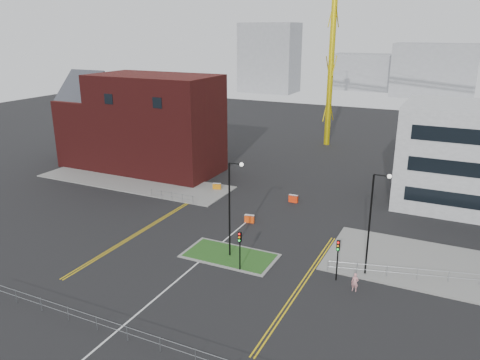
# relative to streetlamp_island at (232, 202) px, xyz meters

# --- Properties ---
(ground) EXTENTS (200.00, 200.00, 0.00)m
(ground) POSITION_rel_streetlamp_island_xyz_m (-2.22, -8.00, -5.41)
(ground) COLOR black
(ground) RESTS_ON ground
(pavement_left) EXTENTS (28.00, 8.00, 0.12)m
(pavement_left) POSITION_rel_streetlamp_island_xyz_m (-22.22, 14.00, -5.35)
(pavement_left) COLOR slate
(pavement_left) RESTS_ON ground
(pavement_right) EXTENTS (24.00, 10.00, 0.12)m
(pavement_right) POSITION_rel_streetlamp_island_xyz_m (19.78, 6.00, -5.35)
(pavement_right) COLOR slate
(pavement_right) RESTS_ON ground
(island_kerb) EXTENTS (8.60, 4.60, 0.08)m
(island_kerb) POSITION_rel_streetlamp_island_xyz_m (-0.22, 0.00, -5.37)
(island_kerb) COLOR slate
(island_kerb) RESTS_ON ground
(grass_island) EXTENTS (8.00, 4.00, 0.12)m
(grass_island) POSITION_rel_streetlamp_island_xyz_m (-0.22, 0.00, -5.35)
(grass_island) COLOR #1D4517
(grass_island) RESTS_ON ground
(brick_building) EXTENTS (24.20, 10.07, 14.24)m
(brick_building) POSITION_rel_streetlamp_island_xyz_m (-25.19, 20.00, 1.44)
(brick_building) COLOR #4A1312
(brick_building) RESTS_ON ground
(streetlamp_island) EXTENTS (1.46, 0.36, 9.18)m
(streetlamp_island) POSITION_rel_streetlamp_island_xyz_m (0.00, 0.00, 0.00)
(streetlamp_island) COLOR black
(streetlamp_island) RESTS_ON ground
(streetlamp_right_near) EXTENTS (1.46, 0.36, 9.18)m
(streetlamp_right_near) POSITION_rel_streetlamp_island_xyz_m (12.00, 2.00, 0.00)
(streetlamp_right_near) COLOR black
(streetlamp_right_near) RESTS_ON ground
(traffic_light_island) EXTENTS (0.28, 0.33, 3.65)m
(traffic_light_island) POSITION_rel_streetlamp_island_xyz_m (1.78, -2.02, -2.85)
(traffic_light_island) COLOR black
(traffic_light_island) RESTS_ON ground
(traffic_light_right) EXTENTS (0.28, 0.33, 3.65)m
(traffic_light_right) POSITION_rel_streetlamp_island_xyz_m (9.78, -0.02, -2.85)
(traffic_light_right) COLOR black
(traffic_light_right) RESTS_ON ground
(railing_front) EXTENTS (24.05, 0.05, 1.10)m
(railing_front) POSITION_rel_streetlamp_island_xyz_m (-2.22, -14.00, -4.63)
(railing_front) COLOR gray
(railing_front) RESTS_ON ground
(railing_left) EXTENTS (6.05, 0.05, 1.10)m
(railing_left) POSITION_rel_streetlamp_island_xyz_m (-13.22, 10.00, -4.67)
(railing_left) COLOR gray
(railing_left) RESTS_ON ground
(railing_right) EXTENTS (19.05, 5.05, 1.10)m
(railing_right) POSITION_rel_streetlamp_island_xyz_m (18.28, 3.50, -4.63)
(railing_right) COLOR gray
(railing_right) RESTS_ON ground
(centre_line) EXTENTS (0.15, 30.00, 0.01)m
(centre_line) POSITION_rel_streetlamp_island_xyz_m (-2.22, -6.00, -5.41)
(centre_line) COLOR silver
(centre_line) RESTS_ON ground
(yellow_left_a) EXTENTS (0.12, 24.00, 0.01)m
(yellow_left_a) POSITION_rel_streetlamp_island_xyz_m (-11.22, 2.00, -5.41)
(yellow_left_a) COLOR gold
(yellow_left_a) RESTS_ON ground
(yellow_left_b) EXTENTS (0.12, 24.00, 0.01)m
(yellow_left_b) POSITION_rel_streetlamp_island_xyz_m (-10.92, 2.00, -5.41)
(yellow_left_b) COLOR gold
(yellow_left_b) RESTS_ON ground
(yellow_right_a) EXTENTS (0.12, 20.00, 0.01)m
(yellow_right_a) POSITION_rel_streetlamp_island_xyz_m (7.28, -2.00, -5.41)
(yellow_right_a) COLOR gold
(yellow_right_a) RESTS_ON ground
(yellow_right_b) EXTENTS (0.12, 20.00, 0.01)m
(yellow_right_b) POSITION_rel_streetlamp_island_xyz_m (7.58, -2.00, -5.41)
(yellow_right_b) COLOR gold
(yellow_right_b) RESTS_ON ground
(skyline_a) EXTENTS (18.00, 12.00, 22.00)m
(skyline_a) POSITION_rel_streetlamp_island_xyz_m (-42.22, 112.00, 5.59)
(skyline_a) COLOR gray
(skyline_a) RESTS_ON ground
(skyline_b) EXTENTS (24.00, 12.00, 16.00)m
(skyline_b) POSITION_rel_streetlamp_island_xyz_m (7.78, 122.00, 2.59)
(skyline_b) COLOR gray
(skyline_b) RESTS_ON ground
(skyline_d) EXTENTS (30.00, 12.00, 12.00)m
(skyline_d) POSITION_rel_streetlamp_island_xyz_m (-10.22, 132.00, 0.59)
(skyline_d) COLOR gray
(skyline_d) RESTS_ON ground
(pedestrian) EXTENTS (0.58, 0.39, 1.54)m
(pedestrian) POSITION_rel_streetlamp_island_xyz_m (11.55, -1.04, -4.64)
(pedestrian) COLOR pink
(pedestrian) RESTS_ON ground
(barrier_left) EXTENTS (1.13, 0.65, 0.90)m
(barrier_left) POSITION_rel_streetlamp_island_xyz_m (-10.22, 16.00, -4.92)
(barrier_left) COLOR orange
(barrier_left) RESTS_ON ground
(barrier_mid) EXTENTS (1.09, 0.50, 0.88)m
(barrier_mid) POSITION_rel_streetlamp_island_xyz_m (-1.87, 8.00, -4.93)
(barrier_mid) COLOR #FF490E
(barrier_mid) RESTS_ON ground
(barrier_right) EXTENTS (1.12, 0.42, 0.93)m
(barrier_right) POSITION_rel_streetlamp_island_xyz_m (0.34, 16.00, -4.91)
(barrier_right) COLOR #FF350E
(barrier_right) RESTS_ON ground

